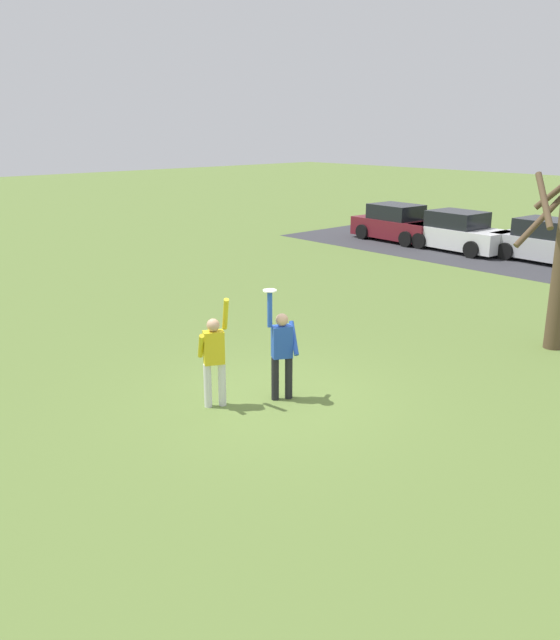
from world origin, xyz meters
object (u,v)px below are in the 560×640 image
(person_defender, at_px, (214,355))
(parked_car_white, at_px, (459,233))
(parked_car_maroon, at_px, (397,224))
(frisbee_disc, at_px, (270,291))
(person_catcher, at_px, (282,349))
(parked_car_silver, at_px, (550,243))

(person_defender, xyz_separation_m, parked_car_white, (-5.78, 16.58, -0.25))
(person_defender, xyz_separation_m, parked_car_maroon, (-8.96, 16.66, -0.25))
(frisbee_disc, bearing_deg, parked_car_maroon, 120.91)
(person_catcher, relative_size, parked_car_white, 0.50)
(frisbee_disc, relative_size, parked_car_maroon, 0.06)
(person_catcher, bearing_deg, frisbee_disc, -0.00)
(person_defender, distance_m, frisbee_disc, 1.51)
(person_defender, height_order, frisbee_disc, frisbee_disc)
(person_catcher, distance_m, parked_car_silver, 16.19)
(parked_car_white, bearing_deg, parked_car_silver, 10.99)
(person_defender, bearing_deg, parked_car_white, 46.33)
(parked_car_maroon, relative_size, parked_car_silver, 1.00)
(person_catcher, height_order, parked_car_maroon, person_catcher)
(frisbee_disc, height_order, parked_car_silver, frisbee_disc)
(parked_car_maroon, bearing_deg, person_catcher, -55.17)
(parked_car_maroon, distance_m, parked_car_white, 3.18)
(parked_car_white, bearing_deg, person_defender, -67.46)
(parked_car_maroon, xyz_separation_m, parked_car_white, (3.18, -0.08, 0.00))
(person_defender, height_order, parked_car_silver, person_defender)
(person_defender, bearing_deg, frisbee_disc, 0.00)
(parked_car_silver, bearing_deg, frisbee_disc, -77.38)
(person_defender, distance_m, parked_car_silver, 17.20)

